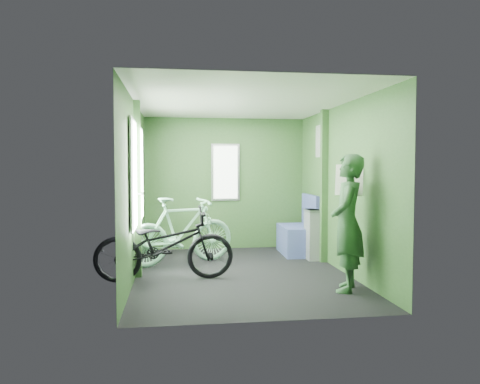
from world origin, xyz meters
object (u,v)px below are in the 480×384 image
object	(u,v)px
bicycle_black	(165,281)
waste_box	(314,234)
bicycle_mint	(181,265)
passenger	(348,222)
bench_seat	(298,236)

from	to	relation	value
bicycle_black	waste_box	xyz separation A→B (m)	(2.27, 1.10, 0.39)
bicycle_mint	waste_box	size ratio (longest dim) A/B	2.15
bicycle_mint	passenger	world-z (taller)	passenger
bicycle_black	passenger	xyz separation A→B (m)	(2.11, -0.74, 0.80)
bicycle_mint	bench_seat	xyz separation A→B (m)	(1.94, 0.64, 0.29)
bicycle_mint	waste_box	xyz separation A→B (m)	(2.05, 0.13, 0.39)
bicycle_mint	passenger	bearing A→B (deg)	-154.08
bicycle_black	bicycle_mint	xyz separation A→B (m)	(0.22, 0.97, 0.00)
bicycle_black	passenger	bearing A→B (deg)	-112.77
bench_seat	bicycle_black	bearing A→B (deg)	-141.70
passenger	waste_box	size ratio (longest dim) A/B	2.03
bicycle_mint	waste_box	world-z (taller)	waste_box
passenger	bicycle_black	bearing A→B (deg)	-85.85
passenger	bicycle_mint	bearing A→B (deg)	-108.49
waste_box	bench_seat	distance (m)	0.53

